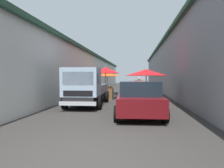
{
  "coord_description": "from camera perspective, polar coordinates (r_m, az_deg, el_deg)",
  "views": [
    {
      "loc": [
        -3.94,
        -0.98,
        1.61
      ],
      "look_at": [
        11.16,
        0.83,
        1.12
      ],
      "focal_mm": 32.57,
      "sensor_mm": 36.0,
      "label": 1
    }
  ],
  "objects": [
    {
      "name": "delivery_truck",
      "position": [
        10.95,
        -7.62,
        -1.14
      ],
      "size": [
        4.96,
        2.07,
        2.08
      ],
      "color": "black",
      "rests_on": "ground"
    },
    {
      "name": "building_right_concrete",
      "position": [
        20.63,
        24.09,
        4.51
      ],
      "size": [
        49.8,
        7.5,
        5.23
      ],
      "color": "gray",
      "rests_on": "ground"
    },
    {
      "name": "fruit_stall_far_left",
      "position": [
        19.16,
        -1.31,
        2.18
      ],
      "size": [
        2.42,
        2.42,
        2.24
      ],
      "color": "#9E9EA3",
      "rests_on": "ground"
    },
    {
      "name": "hatchback_car",
      "position": [
        8.6,
        7.51,
        -3.97
      ],
      "size": [
        3.99,
        2.07,
        1.45
      ],
      "color": "#600F14",
      "rests_on": "ground"
    },
    {
      "name": "fruit_stall_near_left",
      "position": [
        12.32,
        9.55,
        2.26
      ],
      "size": [
        2.53,
        2.53,
        2.18
      ],
      "color": "#9E9EA3",
      "rests_on": "ground"
    },
    {
      "name": "plastic_stool",
      "position": [
        16.49,
        1.23,
        -2.61
      ],
      "size": [
        0.3,
        0.3,
        0.43
      ],
      "color": "#194CB2",
      "rests_on": "ground"
    },
    {
      "name": "vendor_by_crates",
      "position": [
        14.71,
        7.6,
        -0.78
      ],
      "size": [
        0.41,
        0.57,
        1.63
      ],
      "color": "#232328",
      "rests_on": "ground"
    },
    {
      "name": "ground",
      "position": [
        17.54,
        3.63,
        -3.42
      ],
      "size": [
        90.0,
        90.0,
        0.0
      ],
      "primitive_type": "plane",
      "color": "#33302D"
    },
    {
      "name": "fruit_stall_near_right",
      "position": [
        14.77,
        -1.72,
        2.25
      ],
      "size": [
        2.14,
        2.14,
        2.43
      ],
      "color": "#9E9EA3",
      "rests_on": "ground"
    },
    {
      "name": "parked_scooter",
      "position": [
        17.63,
        -3.54,
        -1.93
      ],
      "size": [
        1.66,
        0.59,
        1.14
      ],
      "color": "black",
      "rests_on": "ground"
    },
    {
      "name": "building_left_whitewash",
      "position": [
        21.28,
        -15.41,
        3.1
      ],
      "size": [
        49.8,
        7.5,
        4.18
      ],
      "color": "silver",
      "rests_on": "ground"
    }
  ]
}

